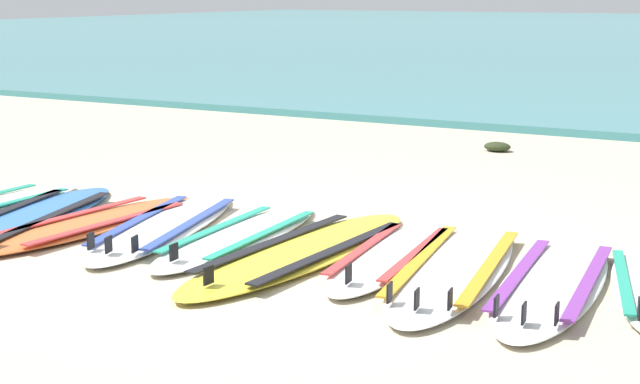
{
  "coord_description": "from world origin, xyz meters",
  "views": [
    {
      "loc": [
        3.44,
        -5.78,
        1.78
      ],
      "look_at": [
        -0.1,
        0.59,
        0.25
      ],
      "focal_mm": 54.16,
      "sensor_mm": 36.0,
      "label": 1
    }
  ],
  "objects_px": {
    "surfboard_5": "(302,252)",
    "surfboard_7": "(455,267)",
    "surfboard_6": "(390,255)",
    "surfboard_1": "(27,219)",
    "surfboard_3": "(165,225)",
    "surfboard_4": "(240,236)",
    "surfboard_8": "(553,282)",
    "surfboard_2": "(90,224)"
  },
  "relations": [
    {
      "from": "surfboard_8",
      "to": "surfboard_6",
      "type": "bearing_deg",
      "value": 176.77
    },
    {
      "from": "surfboard_2",
      "to": "surfboard_3",
      "type": "bearing_deg",
      "value": 24.37
    },
    {
      "from": "surfboard_3",
      "to": "surfboard_4",
      "type": "xyz_separation_m",
      "value": [
        0.67,
        0.01,
        -0.0
      ]
    },
    {
      "from": "surfboard_1",
      "to": "surfboard_4",
      "type": "distance_m",
      "value": 1.78
    },
    {
      "from": "surfboard_2",
      "to": "surfboard_7",
      "type": "relative_size",
      "value": 0.89
    },
    {
      "from": "surfboard_4",
      "to": "surfboard_5",
      "type": "distance_m",
      "value": 0.63
    },
    {
      "from": "surfboard_6",
      "to": "surfboard_4",
      "type": "bearing_deg",
      "value": -177.41
    },
    {
      "from": "surfboard_6",
      "to": "surfboard_8",
      "type": "relative_size",
      "value": 0.86
    },
    {
      "from": "surfboard_2",
      "to": "surfboard_7",
      "type": "bearing_deg",
      "value": 5.05
    },
    {
      "from": "surfboard_5",
      "to": "surfboard_2",
      "type": "bearing_deg",
      "value": -176.63
    },
    {
      "from": "surfboard_1",
      "to": "surfboard_8",
      "type": "height_order",
      "value": "same"
    },
    {
      "from": "surfboard_7",
      "to": "surfboard_4",
      "type": "bearing_deg",
      "value": 179.95
    },
    {
      "from": "surfboard_5",
      "to": "surfboard_7",
      "type": "relative_size",
      "value": 1.02
    },
    {
      "from": "surfboard_5",
      "to": "surfboard_7",
      "type": "xyz_separation_m",
      "value": [
        1.05,
        0.15,
        0.0
      ]
    },
    {
      "from": "surfboard_3",
      "to": "surfboard_5",
      "type": "relative_size",
      "value": 0.93
    },
    {
      "from": "surfboard_6",
      "to": "surfboard_7",
      "type": "bearing_deg",
      "value": -6.41
    },
    {
      "from": "surfboard_7",
      "to": "surfboard_8",
      "type": "distance_m",
      "value": 0.64
    },
    {
      "from": "surfboard_2",
      "to": "surfboard_3",
      "type": "xyz_separation_m",
      "value": [
        0.53,
        0.24,
        0.0
      ]
    },
    {
      "from": "surfboard_2",
      "to": "surfboard_3",
      "type": "distance_m",
      "value": 0.59
    },
    {
      "from": "surfboard_8",
      "to": "surfboard_4",
      "type": "bearing_deg",
      "value": 179.73
    },
    {
      "from": "surfboard_6",
      "to": "surfboard_8",
      "type": "distance_m",
      "value": 1.13
    },
    {
      "from": "surfboard_1",
      "to": "surfboard_6",
      "type": "xyz_separation_m",
      "value": [
        2.92,
        0.41,
        0.0
      ]
    },
    {
      "from": "surfboard_2",
      "to": "surfboard_4",
      "type": "relative_size",
      "value": 1.05
    },
    {
      "from": "surfboard_3",
      "to": "surfboard_4",
      "type": "relative_size",
      "value": 1.11
    },
    {
      "from": "surfboard_1",
      "to": "surfboard_6",
      "type": "relative_size",
      "value": 1.24
    },
    {
      "from": "surfboard_1",
      "to": "surfboard_5",
      "type": "height_order",
      "value": "same"
    },
    {
      "from": "surfboard_2",
      "to": "surfboard_4",
      "type": "xyz_separation_m",
      "value": [
        1.2,
        0.25,
        0.0
      ]
    },
    {
      "from": "surfboard_2",
      "to": "surfboard_5",
      "type": "xyz_separation_m",
      "value": [
        1.81,
        0.11,
        -0.0
      ]
    },
    {
      "from": "surfboard_3",
      "to": "surfboard_7",
      "type": "bearing_deg",
      "value": 0.27
    },
    {
      "from": "surfboard_4",
      "to": "surfboard_7",
      "type": "xyz_separation_m",
      "value": [
        1.65,
        -0.0,
        0.0
      ]
    },
    {
      "from": "surfboard_5",
      "to": "surfboard_1",
      "type": "bearing_deg",
      "value": -174.91
    },
    {
      "from": "surfboard_1",
      "to": "surfboard_4",
      "type": "relative_size",
      "value": 1.17
    },
    {
      "from": "surfboard_2",
      "to": "surfboard_7",
      "type": "height_order",
      "value": "same"
    },
    {
      "from": "surfboard_1",
      "to": "surfboard_3",
      "type": "relative_size",
      "value": 1.05
    },
    {
      "from": "surfboard_1",
      "to": "surfboard_7",
      "type": "bearing_deg",
      "value": 5.97
    },
    {
      "from": "surfboard_1",
      "to": "surfboard_3",
      "type": "distance_m",
      "value": 1.13
    },
    {
      "from": "surfboard_2",
      "to": "surfboard_6",
      "type": "xyz_separation_m",
      "value": [
        2.37,
        0.31,
        0.0
      ]
    },
    {
      "from": "surfboard_5",
      "to": "surfboard_6",
      "type": "height_order",
      "value": "same"
    },
    {
      "from": "surfboard_5",
      "to": "surfboard_4",
      "type": "bearing_deg",
      "value": 166.4
    },
    {
      "from": "surfboard_7",
      "to": "surfboard_6",
      "type": "bearing_deg",
      "value": 173.59
    },
    {
      "from": "surfboard_1",
      "to": "surfboard_6",
      "type": "distance_m",
      "value": 2.95
    },
    {
      "from": "surfboard_5",
      "to": "surfboard_8",
      "type": "relative_size",
      "value": 1.1
    }
  ]
}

